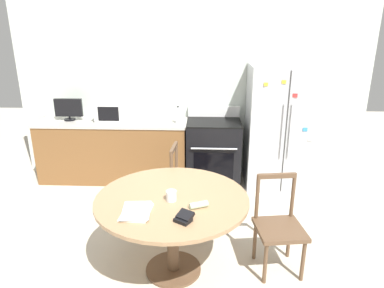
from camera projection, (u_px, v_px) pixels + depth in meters
ground_plane at (176, 287)px, 3.03m from camera, size 14.00×14.00×0.00m
back_wall at (191, 90)px, 5.12m from camera, size 5.20×0.10×2.60m
kitchen_counter at (114, 150)px, 5.10m from camera, size 2.17×0.64×0.90m
refrigerator at (280, 127)px, 4.81m from camera, size 0.93×0.73×1.71m
oven_range at (213, 151)px, 5.01m from camera, size 0.76×0.68×1.08m
microwave at (115, 111)px, 4.95m from camera, size 0.51×0.39×0.28m
countertop_tv at (69, 109)px, 4.94m from camera, size 0.40×0.16×0.32m
counter_bottle at (178, 117)px, 4.80m from camera, size 0.07×0.07×0.25m
dining_table at (172, 210)px, 3.04m from camera, size 1.35×1.35×0.77m
dining_chair_right at (279, 227)px, 3.15m from camera, size 0.47×0.47×0.90m
dining_chair_far at (188, 184)px, 4.02m from camera, size 0.45×0.45×0.90m
candle_glass at (171, 196)px, 2.92m from camera, size 0.09×0.09×0.09m
folded_napkin at (199, 205)px, 2.81m from camera, size 0.16×0.11×0.05m
wallet at (184, 218)px, 2.62m from camera, size 0.17×0.17×0.07m
mail_stack at (136, 211)px, 2.74m from camera, size 0.25×0.32×0.02m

